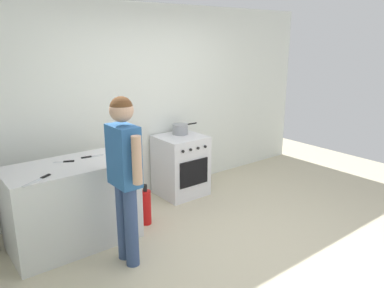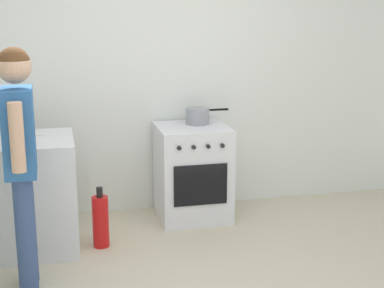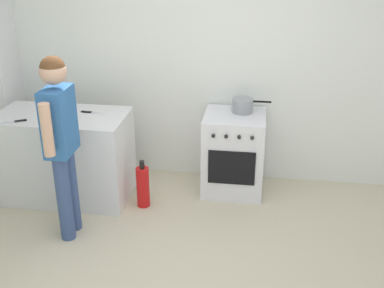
{
  "view_description": "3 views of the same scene",
  "coord_description": "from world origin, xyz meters",
  "px_view_note": "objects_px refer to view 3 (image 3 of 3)",
  "views": [
    {
      "loc": [
        -2.59,
        -2.46,
        2.15
      ],
      "look_at": [
        0.1,
        0.99,
        0.91
      ],
      "focal_mm": 35.0,
      "sensor_mm": 36.0,
      "label": 1
    },
    {
      "loc": [
        -0.81,
        -3.37,
        1.96
      ],
      "look_at": [
        0.18,
        0.89,
        0.86
      ],
      "focal_mm": 55.0,
      "sensor_mm": 36.0,
      "label": 2
    },
    {
      "loc": [
        0.57,
        -3.02,
        2.55
      ],
      "look_at": [
        0.05,
        0.63,
        0.92
      ],
      "focal_mm": 45.0,
      "sensor_mm": 36.0,
      "label": 3
    }
  ],
  "objects_px": {
    "pot": "(243,105)",
    "oven_left": "(234,153)",
    "knife_paring": "(64,111)",
    "person": "(60,133)",
    "fire_extinguisher": "(143,186)",
    "knife_carving": "(10,122)",
    "knife_utility": "(92,112)"
  },
  "relations": [
    {
      "from": "pot",
      "to": "oven_left",
      "type": "bearing_deg",
      "value": -125.78
    },
    {
      "from": "knife_paring",
      "to": "pot",
      "type": "bearing_deg",
      "value": 12.18
    },
    {
      "from": "person",
      "to": "fire_extinguisher",
      "type": "height_order",
      "value": "person"
    },
    {
      "from": "knife_carving",
      "to": "person",
      "type": "height_order",
      "value": "person"
    },
    {
      "from": "fire_extinguisher",
      "to": "oven_left",
      "type": "bearing_deg",
      "value": 28.78
    },
    {
      "from": "pot",
      "to": "knife_carving",
      "type": "height_order",
      "value": "pot"
    },
    {
      "from": "oven_left",
      "to": "pot",
      "type": "xyz_separation_m",
      "value": [
        0.07,
        0.1,
        0.5
      ]
    },
    {
      "from": "pot",
      "to": "knife_paring",
      "type": "height_order",
      "value": "pot"
    },
    {
      "from": "oven_left",
      "to": "person",
      "type": "distance_m",
      "value": 1.85
    },
    {
      "from": "oven_left",
      "to": "knife_carving",
      "type": "height_order",
      "value": "knife_carving"
    },
    {
      "from": "person",
      "to": "fire_extinguisher",
      "type": "relative_size",
      "value": 3.31
    },
    {
      "from": "pot",
      "to": "knife_utility",
      "type": "distance_m",
      "value": 1.53
    },
    {
      "from": "knife_utility",
      "to": "fire_extinguisher",
      "type": "distance_m",
      "value": 0.9
    },
    {
      "from": "pot",
      "to": "knife_paring",
      "type": "xyz_separation_m",
      "value": [
        -1.77,
        -0.38,
        -0.02
      ]
    },
    {
      "from": "knife_carving",
      "to": "knife_utility",
      "type": "distance_m",
      "value": 0.77
    },
    {
      "from": "knife_paring",
      "to": "person",
      "type": "height_order",
      "value": "person"
    },
    {
      "from": "knife_utility",
      "to": "person",
      "type": "relative_size",
      "value": 0.15
    },
    {
      "from": "knife_carving",
      "to": "fire_extinguisher",
      "type": "bearing_deg",
      "value": 7.93
    },
    {
      "from": "oven_left",
      "to": "pot",
      "type": "distance_m",
      "value": 0.51
    },
    {
      "from": "knife_utility",
      "to": "knife_paring",
      "type": "xyz_separation_m",
      "value": [
        -0.29,
        -0.0,
        0.0
      ]
    },
    {
      "from": "oven_left",
      "to": "knife_utility",
      "type": "bearing_deg",
      "value": -168.75
    },
    {
      "from": "oven_left",
      "to": "pot",
      "type": "relative_size",
      "value": 2.14
    },
    {
      "from": "knife_utility",
      "to": "person",
      "type": "xyz_separation_m",
      "value": [
        -0.0,
        -0.77,
        0.09
      ]
    },
    {
      "from": "knife_paring",
      "to": "knife_carving",
      "type": "bearing_deg",
      "value": -136.85
    },
    {
      "from": "person",
      "to": "oven_left",
      "type": "bearing_deg",
      "value": 36.5
    },
    {
      "from": "oven_left",
      "to": "fire_extinguisher",
      "type": "xyz_separation_m",
      "value": [
        -0.87,
        -0.48,
        -0.21
      ]
    },
    {
      "from": "pot",
      "to": "person",
      "type": "relative_size",
      "value": 0.24
    },
    {
      "from": "knife_paring",
      "to": "fire_extinguisher",
      "type": "height_order",
      "value": "knife_paring"
    },
    {
      "from": "knife_utility",
      "to": "fire_extinguisher",
      "type": "xyz_separation_m",
      "value": [
        0.54,
        -0.2,
        -0.69
      ]
    },
    {
      "from": "oven_left",
      "to": "fire_extinguisher",
      "type": "distance_m",
      "value": 1.01
    },
    {
      "from": "pot",
      "to": "knife_carving",
      "type": "relative_size",
      "value": 1.32
    },
    {
      "from": "knife_carving",
      "to": "person",
      "type": "distance_m",
      "value": 0.79
    }
  ]
}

